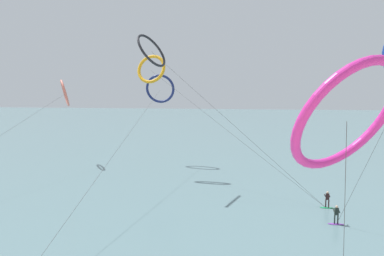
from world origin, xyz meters
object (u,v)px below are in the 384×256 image
at_px(surfer_emerald, 327,201).
at_px(kite_navy, 160,89).
at_px(surfer_violet, 336,216).
at_px(kite_coral, 65,93).
at_px(kite_charcoal, 152,51).
at_px(kite_magenta, 347,117).
at_px(kite_amber, 151,69).

bearing_deg(surfer_emerald, kite_navy, 162.32).
bearing_deg(surfer_violet, kite_coral, -40.03).
distance_m(kite_charcoal, kite_navy, 15.22).
distance_m(surfer_emerald, kite_charcoal, 24.80).
relative_size(surfer_violet, kite_charcoal, 0.08).
xyz_separation_m(kite_charcoal, kite_navy, (-2.49, 14.38, -4.33)).
xyz_separation_m(kite_magenta, kite_coral, (-31.88, 37.89, 0.44)).
relative_size(kite_charcoal, kite_amber, 0.91).
xyz_separation_m(surfer_emerald, kite_charcoal, (-18.91, 4.44, 15.42)).
bearing_deg(kite_amber, kite_coral, 171.54).
distance_m(surfer_violet, kite_navy, 33.30).
xyz_separation_m(kite_navy, kite_coral, (-14.87, -2.12, -0.68)).
xyz_separation_m(kite_coral, kite_amber, (15.56, -5.71, 3.31)).
bearing_deg(kite_magenta, kite_coral, -87.59).
height_order(kite_navy, kite_coral, kite_navy).
height_order(surfer_emerald, surfer_violet, same).
bearing_deg(kite_amber, surfer_violet, -25.19).
bearing_deg(kite_charcoal, surfer_violet, -97.05).
relative_size(surfer_emerald, kite_magenta, 0.13).
relative_size(surfer_violet, kite_coral, 0.04).
height_order(surfer_emerald, kite_charcoal, kite_charcoal).
relative_size(kite_charcoal, kite_navy, 0.48).
xyz_separation_m(surfer_emerald, kite_coral, (-36.27, 16.70, 10.41)).
bearing_deg(kite_magenta, kite_charcoal, -98.13).
relative_size(kite_charcoal, kite_magenta, 1.59).
distance_m(surfer_violet, kite_charcoal, 25.78).
relative_size(surfer_violet, kite_magenta, 0.13).
distance_m(kite_navy, kite_amber, 8.28).
distance_m(surfer_emerald, kite_magenta, 23.83).
bearing_deg(kite_magenta, kite_navy, -104.64).
bearing_deg(kite_navy, kite_amber, 94.39).
height_order(surfer_violet, kite_amber, kite_amber).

